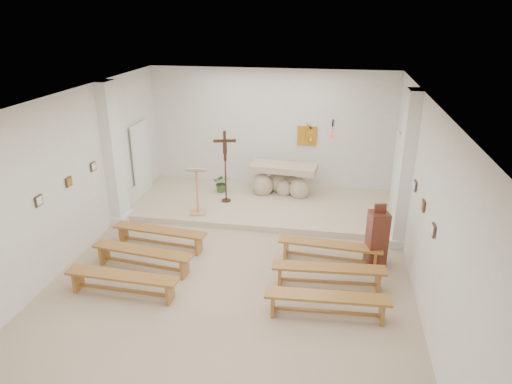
% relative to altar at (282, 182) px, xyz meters
% --- Properties ---
extents(ground, '(7.00, 10.00, 0.00)m').
position_rel_altar_xyz_m(ground, '(-0.45, -4.18, -0.51)').
color(ground, '#BFAB8A').
rests_on(ground, ground).
extents(wall_left, '(0.02, 10.00, 3.50)m').
position_rel_altar_xyz_m(wall_left, '(-3.94, -4.18, 1.24)').
color(wall_left, white).
rests_on(wall_left, ground).
extents(wall_right, '(0.02, 10.00, 3.50)m').
position_rel_altar_xyz_m(wall_right, '(3.04, -4.18, 1.24)').
color(wall_right, white).
rests_on(wall_right, ground).
extents(wall_back, '(7.00, 0.02, 3.50)m').
position_rel_altar_xyz_m(wall_back, '(-0.45, 0.81, 1.24)').
color(wall_back, white).
rests_on(wall_back, ground).
extents(ceiling, '(7.00, 10.00, 0.02)m').
position_rel_altar_xyz_m(ceiling, '(-0.45, -4.18, 2.98)').
color(ceiling, silver).
rests_on(ceiling, wall_back).
extents(sanctuary_platform, '(6.98, 3.00, 0.15)m').
position_rel_altar_xyz_m(sanctuary_platform, '(-0.45, -0.68, -0.44)').
color(sanctuary_platform, '#BAAD8F').
rests_on(sanctuary_platform, ground).
extents(pilaster_left, '(0.26, 0.55, 3.50)m').
position_rel_altar_xyz_m(pilaster_left, '(-3.82, -2.18, 1.24)').
color(pilaster_left, white).
rests_on(pilaster_left, ground).
extents(pilaster_right, '(0.26, 0.55, 3.50)m').
position_rel_altar_xyz_m(pilaster_right, '(2.92, -2.18, 1.24)').
color(pilaster_right, white).
rests_on(pilaster_right, ground).
extents(gold_wall_relief, '(0.55, 0.04, 0.55)m').
position_rel_altar_xyz_m(gold_wall_relief, '(0.60, 0.78, 1.14)').
color(gold_wall_relief, gold).
rests_on(gold_wall_relief, wall_back).
extents(sanctuary_lamp, '(0.11, 0.36, 0.44)m').
position_rel_altar_xyz_m(sanctuary_lamp, '(1.30, 0.53, 1.30)').
color(sanctuary_lamp, black).
rests_on(sanctuary_lamp, wall_back).
extents(station_frame_left_front, '(0.03, 0.20, 0.20)m').
position_rel_altar_xyz_m(station_frame_left_front, '(-3.92, -4.98, 1.21)').
color(station_frame_left_front, '#41301C').
rests_on(station_frame_left_front, wall_left).
extents(station_frame_left_mid, '(0.03, 0.20, 0.20)m').
position_rel_altar_xyz_m(station_frame_left_mid, '(-3.92, -3.98, 1.21)').
color(station_frame_left_mid, '#41301C').
rests_on(station_frame_left_mid, wall_left).
extents(station_frame_left_rear, '(0.03, 0.20, 0.20)m').
position_rel_altar_xyz_m(station_frame_left_rear, '(-3.92, -2.98, 1.21)').
color(station_frame_left_rear, '#41301C').
rests_on(station_frame_left_rear, wall_left).
extents(station_frame_right_front, '(0.03, 0.20, 0.20)m').
position_rel_altar_xyz_m(station_frame_right_front, '(3.02, -4.98, 1.21)').
color(station_frame_right_front, '#41301C').
rests_on(station_frame_right_front, wall_right).
extents(station_frame_right_mid, '(0.03, 0.20, 0.20)m').
position_rel_altar_xyz_m(station_frame_right_mid, '(3.02, -3.98, 1.21)').
color(station_frame_right_mid, '#41301C').
rests_on(station_frame_right_mid, wall_right).
extents(station_frame_right_rear, '(0.03, 0.20, 0.20)m').
position_rel_altar_xyz_m(station_frame_right_rear, '(3.02, -2.98, 1.21)').
color(station_frame_right_rear, '#41301C').
rests_on(station_frame_right_rear, wall_right).
extents(radiator_left, '(0.10, 0.85, 0.52)m').
position_rel_altar_xyz_m(radiator_left, '(-3.88, -1.48, -0.24)').
color(radiator_left, silver).
rests_on(radiator_left, ground).
extents(radiator_right, '(0.10, 0.85, 0.52)m').
position_rel_altar_xyz_m(radiator_right, '(2.98, -1.48, -0.24)').
color(radiator_right, silver).
rests_on(radiator_right, ground).
extents(altar, '(1.89, 0.89, 0.95)m').
position_rel_altar_xyz_m(altar, '(0.00, 0.00, 0.00)').
color(altar, beige).
rests_on(altar, sanctuary_platform).
extents(lectern, '(0.50, 0.44, 1.28)m').
position_rel_altar_xyz_m(lectern, '(-1.94, -1.71, 0.27)').
color(lectern, tan).
rests_on(lectern, sanctuary_platform).
extents(crucifix_stand, '(0.58, 0.26, 1.95)m').
position_rel_altar_xyz_m(crucifix_stand, '(-1.42, -0.80, 0.76)').
color(crucifix_stand, '#321B10').
rests_on(crucifix_stand, sanctuary_platform).
extents(potted_plant, '(0.57, 0.52, 0.54)m').
position_rel_altar_xyz_m(potted_plant, '(-1.70, -0.14, -0.10)').
color(potted_plant, '#355A24').
rests_on(potted_plant, sanctuary_platform).
extents(donation_pedestal, '(0.46, 0.46, 1.40)m').
position_rel_altar_xyz_m(donation_pedestal, '(2.36, -3.27, 0.10)').
color(donation_pedestal, '#5A2419').
rests_on(donation_pedestal, ground).
extents(bench_left_front, '(2.18, 0.58, 0.46)m').
position_rel_altar_xyz_m(bench_left_front, '(-2.33, -3.32, -0.17)').
color(bench_left_front, '#AB7431').
rests_on(bench_left_front, ground).
extents(bench_right_front, '(2.17, 0.50, 0.46)m').
position_rel_altar_xyz_m(bench_right_front, '(1.42, -3.32, -0.17)').
color(bench_right_front, '#AB7431').
rests_on(bench_right_front, ground).
extents(bench_left_second, '(2.18, 0.62, 0.46)m').
position_rel_altar_xyz_m(bench_left_second, '(-2.33, -4.26, -0.17)').
color(bench_left_second, '#AB7431').
rests_on(bench_left_second, ground).
extents(bench_right_second, '(2.17, 0.49, 0.46)m').
position_rel_altar_xyz_m(bench_right_second, '(1.42, -4.26, -0.17)').
color(bench_right_second, '#AB7431').
rests_on(bench_right_second, ground).
extents(bench_left_third, '(2.17, 0.42, 0.46)m').
position_rel_altar_xyz_m(bench_left_third, '(-2.33, -5.21, -0.17)').
color(bench_left_third, '#AB7431').
rests_on(bench_left_third, ground).
extents(bench_right_third, '(2.17, 0.45, 0.46)m').
position_rel_altar_xyz_m(bench_right_third, '(1.42, -5.21, -0.17)').
color(bench_right_third, '#AB7431').
rests_on(bench_right_third, ground).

